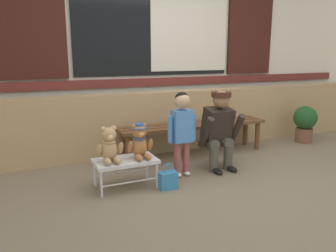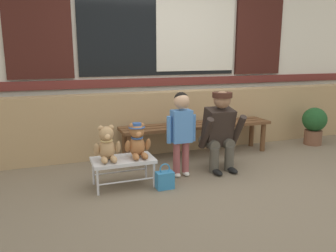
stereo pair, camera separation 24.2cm
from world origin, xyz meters
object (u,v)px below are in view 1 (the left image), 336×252
handbag_on_ground (168,180)px  teddy_bear_with_hat (140,142)px  teddy_bear_plain (110,146)px  child_standing (182,125)px  small_display_bench (125,163)px  potted_plant (305,122)px  wooden_bench_long (194,128)px  adult_crouching (219,130)px

handbag_on_ground → teddy_bear_with_hat: bearing=135.0°
teddy_bear_plain → child_standing: (0.84, 0.06, 0.13)m
small_display_bench → potted_plant: bearing=11.1°
small_display_bench → teddy_bear_plain: size_ratio=1.76×
teddy_bear_with_hat → handbag_on_ground: bearing=-45.0°
potted_plant → handbag_on_ground: bearing=-163.1°
wooden_bench_long → handbag_on_ground: bearing=-130.5°
handbag_on_ground → potted_plant: bearing=16.9°
teddy_bear_with_hat → potted_plant: size_ratio=0.64×
teddy_bear_with_hat → child_standing: (0.52, 0.06, 0.12)m
wooden_bench_long → adult_crouching: size_ratio=2.21×
small_display_bench → adult_crouching: size_ratio=0.67×
teddy_bear_with_hat → potted_plant: bearing=11.6°
teddy_bear_with_hat → adult_crouching: (1.03, 0.11, 0.01)m
adult_crouching → wooden_bench_long: bearing=90.8°
child_standing → handbag_on_ground: (-0.30, -0.29, -0.50)m
teddy_bear_plain → adult_crouching: (1.35, 0.11, 0.02)m
teddy_bear_plain → handbag_on_ground: bearing=-22.3°
teddy_bear_with_hat → adult_crouching: bearing=6.0°
adult_crouching → child_standing: bearing=-174.9°
small_display_bench → teddy_bear_plain: (-0.16, 0.00, 0.20)m
teddy_bear_plain → handbag_on_ground: (0.54, -0.22, -0.37)m
adult_crouching → handbag_on_ground: adult_crouching is taller
wooden_bench_long → teddy_bear_with_hat: size_ratio=5.78×
child_standing → handbag_on_ground: size_ratio=3.52×
handbag_on_ground → wooden_bench_long: bearing=49.5°
handbag_on_ground → potted_plant: (2.71, 0.83, 0.23)m
adult_crouching → potted_plant: adult_crouching is taller
wooden_bench_long → handbag_on_ground: (-0.80, -0.94, -0.28)m
small_display_bench → wooden_bench_long: bearing=31.2°
small_display_bench → teddy_bear_plain: bearing=179.5°
potted_plant → teddy_bear_plain: bearing=-169.5°
adult_crouching → handbag_on_ground: 0.96m
small_display_bench → teddy_bear_plain: teddy_bear_plain is taller
teddy_bear_plain → potted_plant: teddy_bear_plain is taller
teddy_bear_plain → child_standing: child_standing is taller
small_display_bench → teddy_bear_with_hat: (0.16, 0.00, 0.21)m
teddy_bear_with_hat → teddy_bear_plain: bearing=-179.9°
teddy_bear_plain → teddy_bear_with_hat: size_ratio=1.00×
potted_plant → child_standing: bearing=-167.4°
teddy_bear_with_hat → adult_crouching: size_ratio=0.38×
teddy_bear_with_hat → child_standing: bearing=6.9°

